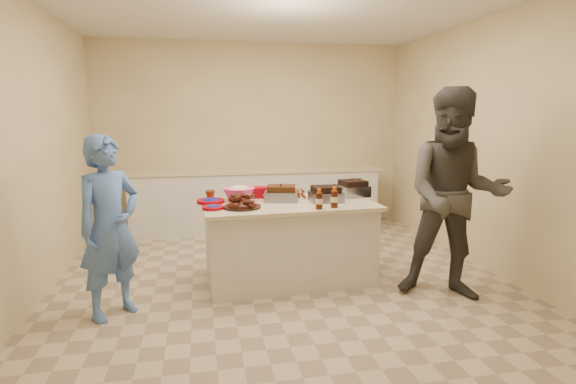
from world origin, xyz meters
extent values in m
cube|color=#47230F|center=(0.02, 0.24, 0.81)|extent=(0.38, 0.32, 0.10)
cube|color=black|center=(0.45, 0.12, 0.81)|extent=(0.33, 0.27, 0.10)
cube|color=gray|center=(0.82, 0.36, 0.81)|extent=(0.33, 0.33, 0.12)
cylinder|color=silver|center=(0.17, 0.39, 0.81)|extent=(0.35, 0.35, 0.05)
cube|color=orange|center=(0.70, 0.50, 0.81)|extent=(0.30, 0.23, 0.08)
cylinder|color=#381207|center=(0.29, -0.22, 0.81)|extent=(0.07, 0.07, 0.19)
cylinder|color=#381207|center=(0.45, -0.18, 0.81)|extent=(0.07, 0.07, 0.20)
cylinder|color=#E19F08|center=(-0.09, 0.27, 0.81)|extent=(0.05, 0.05, 0.12)
imported|color=silver|center=(-0.08, 0.39, 0.81)|extent=(0.15, 0.05, 0.14)
cylinder|color=#92000C|center=(-0.70, 0.27, 0.81)|extent=(0.29, 0.29, 0.03)
cylinder|color=#92000C|center=(-0.68, -0.04, 0.81)|extent=(0.21, 0.21, 0.03)
imported|color=maroon|center=(-0.69, 0.44, 0.81)|extent=(0.10, 0.10, 0.10)
cube|color=#92000C|center=(-0.15, 0.47, 0.81)|extent=(0.24, 0.20, 0.11)
imported|color=#4B74BE|center=(-1.53, -0.38, 0.00)|extent=(1.44, 1.51, 0.37)
imported|color=#46443F|center=(1.46, -0.57, 0.00)|extent=(1.67, 2.14, 0.73)
camera|label=1|loc=(-0.79, -4.18, 1.70)|focal=28.00mm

